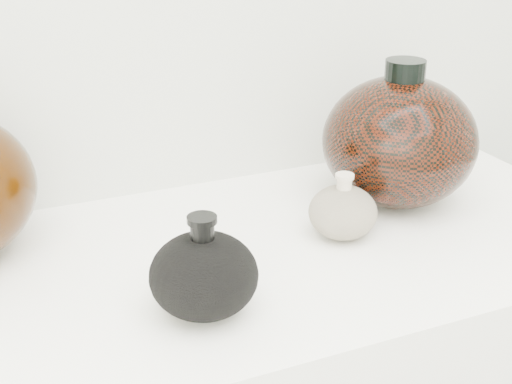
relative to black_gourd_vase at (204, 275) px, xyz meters
name	(u,v)px	position (x,y,z in m)	size (l,w,h in m)	color
black_gourd_vase	(204,275)	(0.00, 0.00, 0.00)	(0.16, 0.16, 0.12)	black
cream_gourd_vase	(343,212)	(0.24, 0.11, -0.01)	(0.10, 0.10, 0.09)	beige
right_round_pot	(399,141)	(0.38, 0.18, 0.05)	(0.24, 0.24, 0.22)	black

